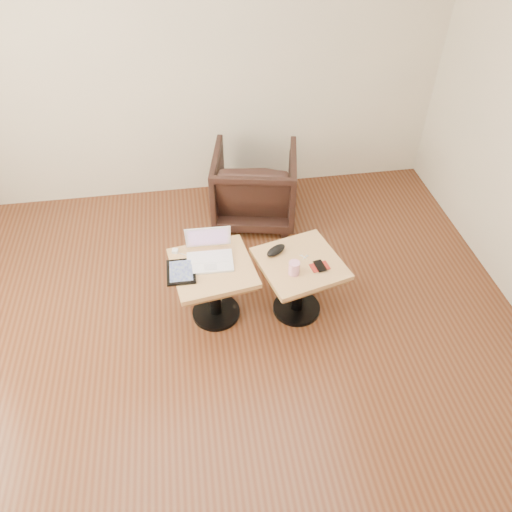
{
  "coord_description": "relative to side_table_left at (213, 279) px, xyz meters",
  "views": [
    {
      "loc": [
        -0.06,
        -1.91,
        2.83
      ],
      "look_at": [
        0.32,
        0.57,
        0.54
      ],
      "focal_mm": 35.0,
      "sensor_mm": 36.0,
      "label": 1
    }
  ],
  "objects": [
    {
      "name": "phone_on_sleeve",
      "position": [
        0.72,
        -0.12,
        0.13
      ],
      "size": [
        0.14,
        0.12,
        0.02
      ],
      "rotation": [
        0.0,
        0.0,
        0.17
      ],
      "color": "#A51D12",
      "rests_on": "side_table_right"
    },
    {
      "name": "laptop",
      "position": [
        -0.01,
        0.08,
        0.17
      ],
      "size": [
        0.32,
        0.29,
        0.22
      ],
      "rotation": [
        0.0,
        0.0,
        -0.03
      ],
      "color": "white",
      "rests_on": "side_table_left"
    },
    {
      "name": "side_table_left",
      "position": [
        0.0,
        0.0,
        0.0
      ],
      "size": [
        0.62,
        0.62,
        0.49
      ],
      "rotation": [
        0.0,
        0.0,
        0.15
      ],
      "color": "black",
      "rests_on": "ground"
    },
    {
      "name": "side_table_right",
      "position": [
        0.6,
        -0.05,
        0.0
      ],
      "size": [
        0.66,
        0.66,
        0.49
      ],
      "rotation": [
        0.0,
        0.0,
        0.25
      ],
      "color": "black",
      "rests_on": "ground"
    },
    {
      "name": "earbuds_tangle",
      "position": [
        0.64,
        -0.01,
        0.13
      ],
      "size": [
        0.07,
        0.04,
        0.01
      ],
      "color": "white",
      "rests_on": "side_table_right"
    },
    {
      "name": "charging_adapter",
      "position": [
        -0.25,
        0.18,
        0.13
      ],
      "size": [
        0.05,
        0.05,
        0.02
      ],
      "primitive_type": "cube",
      "rotation": [
        0.0,
        0.0,
        -0.23
      ],
      "color": "white",
      "rests_on": "side_table_left"
    },
    {
      "name": "striped_cup",
      "position": [
        0.53,
        -0.15,
        0.17
      ],
      "size": [
        0.08,
        0.08,
        0.1
      ],
      "primitive_type": "cylinder",
      "rotation": [
        0.0,
        0.0,
        -0.1
      ],
      "color": "#F05396",
      "rests_on": "side_table_right"
    },
    {
      "name": "tablet",
      "position": [
        -0.21,
        -0.03,
        0.13
      ],
      "size": [
        0.19,
        0.24,
        0.02
      ],
      "rotation": [
        0.0,
        0.0,
        -0.01
      ],
      "color": "black",
      "rests_on": "side_table_left"
    },
    {
      "name": "armchair",
      "position": [
        0.47,
        1.14,
        -0.04
      ],
      "size": [
        0.84,
        0.85,
        0.66
      ],
      "primitive_type": "imported",
      "rotation": [
        0.0,
        0.0,
        2.94
      ],
      "color": "black",
      "rests_on": "ground"
    },
    {
      "name": "glasses_case",
      "position": [
        0.45,
        0.06,
        0.15
      ],
      "size": [
        0.18,
        0.15,
        0.05
      ],
      "primitive_type": "ellipsoid",
      "rotation": [
        0.0,
        0.0,
        0.6
      ],
      "color": "black",
      "rests_on": "side_table_right"
    },
    {
      "name": "room_shell",
      "position": [
        -0.02,
        -0.57,
        0.98
      ],
      "size": [
        4.52,
        4.52,
        2.71
      ],
      "color": "#4B2412",
      "rests_on": "ground"
    }
  ]
}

